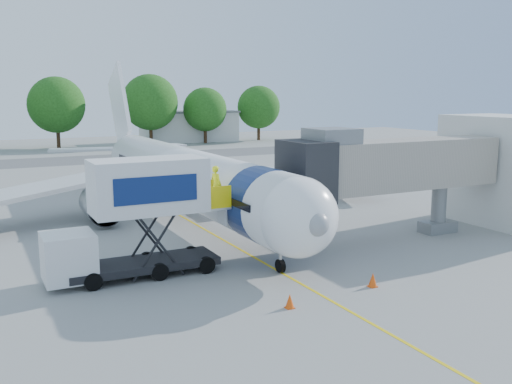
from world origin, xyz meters
name	(u,v)px	position (x,y,z in m)	size (l,w,h in m)	color
ground	(206,230)	(0.00, 0.00, 0.00)	(160.00, 160.00, 0.00)	gray
guidance_line	(206,230)	(0.00, 0.00, 0.01)	(0.15, 70.00, 0.01)	yellow
taxiway_strip	(82,160)	(0.00, 42.00, 0.00)	(120.00, 10.00, 0.01)	#59595B
aircraft	(182,175)	(0.00, 4.12, 2.95)	(34.17, 37.73, 11.35)	white
jet_bridge	(382,167)	(7.99, -7.00, 4.34)	(13.90, 3.20, 6.60)	#A3988B
terminal_stub	(509,170)	(18.50, -7.00, 3.50)	(5.00, 8.00, 7.00)	silver
catering_hiloader	(136,219)	(-6.26, -7.00, 2.76)	(8.50, 2.44, 5.50)	black
ground_tug	(317,329)	(-3.11, -17.45, 0.82)	(3.92, 2.07, 1.55)	silver
safety_cone_a	(373,280)	(2.62, -13.17, 0.31)	(0.40, 0.40, 0.64)	#EA4A0C
safety_cone_b	(290,301)	(-1.93, -13.68, 0.29)	(0.37, 0.37, 0.60)	#EA4A0C
outbuilding_right	(189,126)	(22.00, 62.00, 2.66)	(16.40, 7.40, 5.30)	silver
tree_d	(56,105)	(-0.25, 59.49, 6.61)	(8.54, 8.54, 10.89)	#382314
tree_e	(150,102)	(13.87, 57.78, 6.92)	(8.94, 8.94, 11.40)	#382314
tree_f	(205,109)	(23.25, 57.61, 5.66)	(7.31, 7.31, 9.32)	#382314
tree_g	(259,107)	(34.14, 59.04, 5.88)	(7.60, 7.60, 9.69)	#382314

